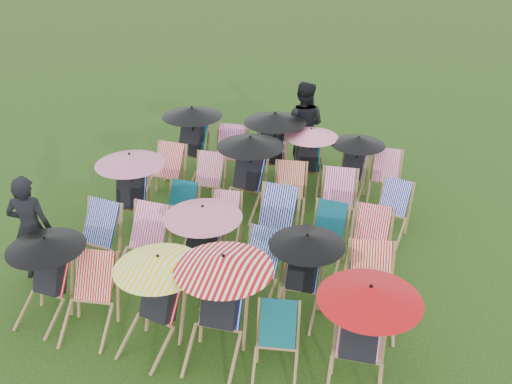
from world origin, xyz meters
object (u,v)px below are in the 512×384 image
(deckchair_5, at_px, (361,338))
(person_left, at_px, (31,228))
(deckchair_0, at_px, (45,277))
(deckchair_29, at_px, (385,179))
(person_rear, at_px, (303,126))

(deckchair_5, distance_m, person_left, 4.87)
(deckchair_0, height_order, deckchair_29, deckchair_0)
(deckchair_0, bearing_deg, person_rear, 72.98)
(deckchair_5, relative_size, deckchair_29, 1.53)
(person_rear, bearing_deg, deckchair_5, 109.11)
(deckchair_0, relative_size, person_rear, 0.66)
(deckchair_5, relative_size, person_left, 0.83)
(deckchair_0, bearing_deg, deckchair_5, 3.84)
(deckchair_5, xyz_separation_m, person_rear, (-2.00, 5.56, 0.19))
(person_left, bearing_deg, deckchair_29, -156.75)
(deckchair_5, distance_m, person_rear, 5.91)
(deckchair_29, bearing_deg, deckchair_0, -133.19)
(deckchair_0, relative_size, person_left, 0.72)
(person_rear, bearing_deg, deckchair_0, 68.57)
(person_rear, bearing_deg, deckchair_29, 150.48)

